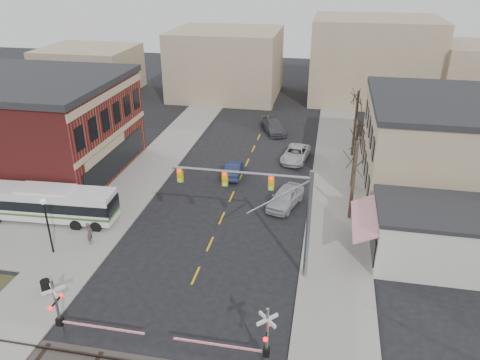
% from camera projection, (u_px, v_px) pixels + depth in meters
% --- Properties ---
extents(ground, '(160.00, 160.00, 0.00)m').
position_uv_depth(ground, '(187.00, 294.00, 30.44)').
color(ground, black).
rests_on(ground, ground).
extents(sidewalk_west, '(5.00, 60.00, 0.12)m').
position_uv_depth(sidewalk_west, '(156.00, 163.00, 49.76)').
color(sidewalk_west, gray).
rests_on(sidewalk_west, ground).
extents(sidewalk_east, '(5.00, 60.00, 0.12)m').
position_uv_depth(sidewalk_east, '(337.00, 177.00, 46.48)').
color(sidewalk_east, gray).
rests_on(sidewalk_east, ground).
extents(awning_shop, '(9.74, 6.20, 4.30)m').
position_uv_depth(awning_shop, '(432.00, 235.00, 32.95)').
color(awning_shop, beige).
rests_on(awning_shop, ground).
extents(tree_east_a, '(0.28, 0.28, 6.75)m').
position_uv_depth(tree_east_a, '(353.00, 181.00, 37.75)').
color(tree_east_a, '#382B21').
rests_on(tree_east_a, sidewalk_east).
extents(tree_east_b, '(0.28, 0.28, 6.30)m').
position_uv_depth(tree_east_b, '(355.00, 156.00, 43.10)').
color(tree_east_b, '#382B21').
rests_on(tree_east_b, sidewalk_east).
extents(tree_east_c, '(0.28, 0.28, 7.20)m').
position_uv_depth(tree_east_c, '(355.00, 124.00, 49.96)').
color(tree_east_c, '#382B21').
rests_on(tree_east_c, sidewalk_east).
extents(transit_bus, '(11.37, 3.06, 2.90)m').
position_uv_depth(transit_bus, '(48.00, 203.00, 38.24)').
color(transit_bus, silver).
rests_on(transit_bus, ground).
extents(traffic_signal_mast, '(9.14, 0.30, 8.00)m').
position_uv_depth(traffic_signal_mast, '(270.00, 200.00, 30.07)').
color(traffic_signal_mast, gray).
rests_on(traffic_signal_mast, ground).
extents(rr_crossing_west, '(5.60, 1.36, 4.00)m').
position_uv_depth(rr_crossing_west, '(64.00, 310.00, 26.18)').
color(rr_crossing_west, gray).
rests_on(rr_crossing_west, ground).
extents(rr_crossing_east, '(5.60, 1.36, 4.00)m').
position_uv_depth(rr_crossing_east, '(259.00, 338.00, 24.26)').
color(rr_crossing_east, gray).
rests_on(rr_crossing_east, ground).
extents(street_lamp, '(0.44, 0.44, 4.46)m').
position_uv_depth(street_lamp, '(46.00, 215.00, 33.23)').
color(street_lamp, black).
rests_on(street_lamp, sidewalk_west).
extents(trash_bin, '(0.60, 0.60, 0.92)m').
position_uv_depth(trash_bin, '(46.00, 286.00, 30.25)').
color(trash_bin, black).
rests_on(trash_bin, sidewalk_west).
extents(car_a, '(3.36, 5.36, 1.70)m').
position_uv_depth(car_a, '(285.00, 197.00, 40.90)').
color(car_a, '#A6A7AB').
rests_on(car_a, ground).
extents(car_b, '(1.82, 4.44, 1.43)m').
position_uv_depth(car_b, '(233.00, 169.00, 46.55)').
color(car_b, '#1A2443').
rests_on(car_b, ground).
extents(car_c, '(3.15, 5.56, 1.46)m').
position_uv_depth(car_c, '(296.00, 154.00, 50.15)').
color(car_c, '#B3B3B3').
rests_on(car_c, ground).
extents(car_d, '(4.14, 5.79, 1.56)m').
position_uv_depth(car_d, '(274.00, 127.00, 58.12)').
color(car_d, '#424247').
rests_on(car_d, ground).
extents(pedestrian_near, '(0.55, 0.72, 1.77)m').
position_uv_depth(pedestrian_near, '(90.00, 233.00, 35.28)').
color(pedestrian_near, '#4E413E').
rests_on(pedestrian_near, sidewalk_west).
extents(pedestrian_far, '(1.05, 1.08, 1.76)m').
position_uv_depth(pedestrian_far, '(97.00, 209.00, 38.68)').
color(pedestrian_far, '#2D364F').
rests_on(pedestrian_far, sidewalk_west).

